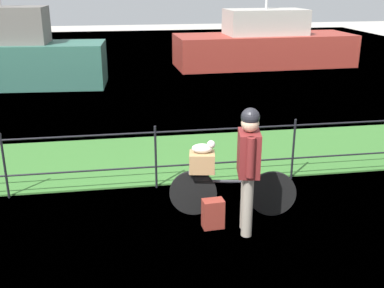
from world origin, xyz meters
TOP-DOWN VIEW (x-y plane):
  - ground_plane at (0.00, 0.00)m, footprint 60.00×60.00m
  - grass_strip at (0.00, 3.31)m, footprint 27.00×2.40m
  - harbor_water at (0.00, 11.01)m, footprint 30.00×30.00m
  - iron_fence at (0.00, 2.05)m, footprint 18.04×0.04m
  - bicycle_main at (0.95, 0.99)m, footprint 1.74×0.37m
  - wooden_crate at (0.55, 1.06)m, footprint 0.39×0.34m
  - terrier_dog at (0.57, 1.06)m, footprint 0.32×0.19m
  - cyclist_person at (1.04, 0.51)m, footprint 0.33×0.53m
  - backpack_on_paving at (0.63, 0.69)m, footprint 0.29×0.20m
  - moored_boat_near at (-3.80, 10.10)m, footprint 5.94×2.12m
  - moored_boat_mid at (5.02, 12.37)m, footprint 6.77×2.49m

SIDE VIEW (x-z plane):
  - ground_plane at x=0.00m, z-range 0.00..0.00m
  - harbor_water at x=0.00m, z-range 0.00..0.00m
  - grass_strip at x=0.00m, z-range 0.00..0.03m
  - backpack_on_paving at x=0.63m, z-range 0.00..0.40m
  - bicycle_main at x=0.95m, z-range 0.02..0.68m
  - iron_fence at x=0.00m, z-range 0.09..1.12m
  - moored_boat_mid at x=5.02m, z-range -1.05..2.64m
  - wooden_crate at x=0.55m, z-range 0.66..0.93m
  - moored_boat_near at x=-3.80m, z-range -1.09..2.89m
  - cyclist_person at x=1.04m, z-range 0.16..1.84m
  - terrier_dog at x=0.57m, z-range 0.92..1.10m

